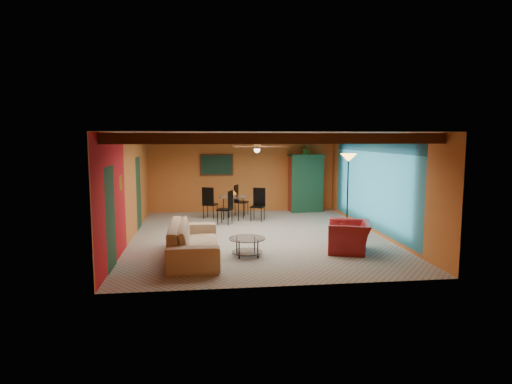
{
  "coord_description": "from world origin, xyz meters",
  "views": [
    {
      "loc": [
        -1.46,
        -11.39,
        2.61
      ],
      "look_at": [
        0.0,
        0.2,
        1.15
      ],
      "focal_mm": 31.0,
      "sensor_mm": 36.0,
      "label": 1
    }
  ],
  "objects": [
    {
      "name": "potted_plant",
      "position": [
        2.2,
        3.7,
        2.19
      ],
      "size": [
        0.55,
        0.52,
        0.48
      ],
      "primitive_type": "imported",
      "rotation": [
        0.0,
        0.0,
        0.42
      ],
      "color": "#26661E",
      "rests_on": "armoire"
    },
    {
      "name": "room",
      "position": [
        0.0,
        0.11,
        2.36
      ],
      "size": [
        6.52,
        8.01,
        2.71
      ],
      "color": "gray",
      "rests_on": "ground"
    },
    {
      "name": "armchair",
      "position": [
        1.89,
        -1.84,
        0.34
      ],
      "size": [
        1.21,
        1.29,
        0.69
      ],
      "primitive_type": "imported",
      "rotation": [
        0.0,
        0.0,
        -1.89
      ],
      "color": "maroon",
      "rests_on": "ground"
    },
    {
      "name": "vase",
      "position": [
        -0.44,
        2.44,
        1.13
      ],
      "size": [
        0.22,
        0.22,
        0.2
      ],
      "primitive_type": "imported",
      "rotation": [
        0.0,
        0.0,
        0.17
      ],
      "color": "orange",
      "rests_on": "dining_table"
    },
    {
      "name": "painting",
      "position": [
        -0.9,
        3.96,
        1.65
      ],
      "size": [
        1.05,
        0.03,
        0.65
      ],
      "primitive_type": "cube",
      "color": "black",
      "rests_on": "wall_back"
    },
    {
      "name": "sofa",
      "position": [
        -1.62,
        -1.97,
        0.38
      ],
      "size": [
        1.03,
        2.63,
        0.77
      ],
      "primitive_type": "imported",
      "rotation": [
        0.0,
        0.0,
        1.57
      ],
      "color": "#9E8166",
      "rests_on": "ground"
    },
    {
      "name": "coffee_table",
      "position": [
        -0.47,
        -1.94,
        0.21
      ],
      "size": [
        0.85,
        0.85,
        0.42
      ],
      "primitive_type": null,
      "rotation": [
        0.0,
        0.0,
        0.05
      ],
      "color": "white",
      "rests_on": "ground"
    },
    {
      "name": "armoire",
      "position": [
        2.2,
        3.7,
        0.97
      ],
      "size": [
        1.16,
        0.66,
        1.95
      ],
      "primitive_type": "cube",
      "rotation": [
        0.0,
        0.0,
        0.11
      ],
      "color": "maroon",
      "rests_on": "ground"
    },
    {
      "name": "dining_table",
      "position": [
        -0.44,
        2.44,
        0.52
      ],
      "size": [
        2.61,
        2.61,
        1.03
      ],
      "primitive_type": null,
      "rotation": [
        0.0,
        0.0,
        -0.41
      ],
      "color": "silver",
      "rests_on": "ground"
    },
    {
      "name": "ceiling_fan",
      "position": [
        0.0,
        0.0,
        2.36
      ],
      "size": [
        1.5,
        1.5,
        0.44
      ],
      "primitive_type": null,
      "color": "#472614",
      "rests_on": "ceiling"
    },
    {
      "name": "floor_lamp",
      "position": [
        2.59,
        0.37,
        1.08
      ],
      "size": [
        0.49,
        0.49,
        2.16
      ],
      "primitive_type": null,
      "rotation": [
        0.0,
        0.0,
        0.11
      ],
      "color": "black",
      "rests_on": "ground"
    }
  ]
}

